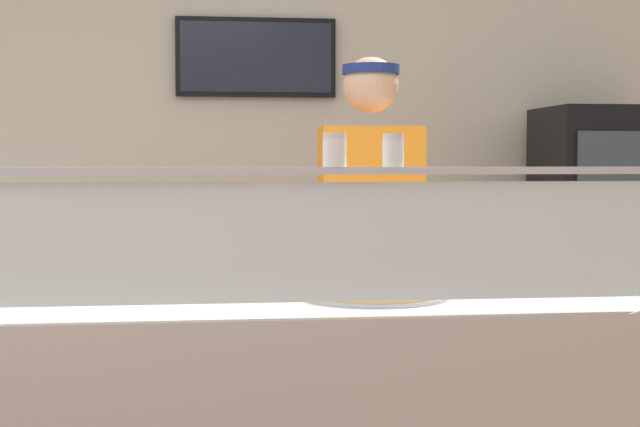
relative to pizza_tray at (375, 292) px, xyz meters
name	(u,v)px	position (x,y,z in m)	size (l,w,h in m)	color
shop_rear_unit	(268,164)	(-0.18, 2.29, 0.39)	(6.42, 0.13, 2.70)	beige
sneeze_guard	(331,220)	(-0.18, -0.33, 0.24)	(1.85, 0.06, 0.41)	#B2B5BC
pizza_tray	(375,292)	(0.00, 0.00, 0.00)	(0.46, 0.46, 0.04)	#9EA0A8
pizza_server	(390,285)	(0.04, -0.02, 0.02)	(0.07, 0.28, 0.01)	#ADAFB7
parmesan_shaker	(335,152)	(-0.17, -0.33, 0.43)	(0.06, 0.06, 0.09)	white
pepper_flake_shaker	(393,153)	(-0.01, -0.33, 0.43)	(0.06, 0.06, 0.09)	white
worker_figure	(372,258)	(0.10, 0.64, 0.04)	(0.41, 0.50, 1.76)	#23232D
drink_fridge	(604,265)	(1.56, 1.85, -0.14)	(0.66, 0.60, 1.65)	black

